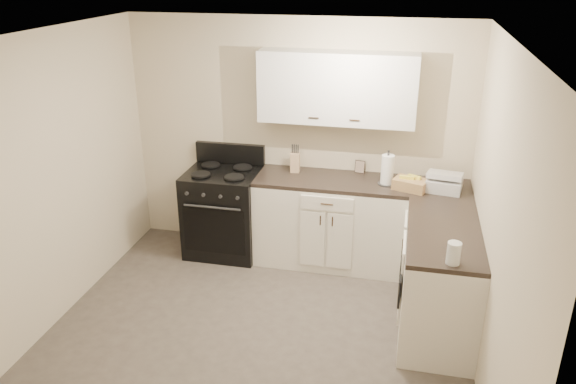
% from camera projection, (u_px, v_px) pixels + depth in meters
% --- Properties ---
extents(floor, '(3.60, 3.60, 0.00)m').
position_uv_depth(floor, '(254.00, 340.00, 4.79)').
color(floor, '#473F38').
rests_on(floor, ground).
extents(ceiling, '(3.60, 3.60, 0.00)m').
position_uv_depth(ceiling, '(245.00, 39.00, 3.82)').
color(ceiling, white).
rests_on(ceiling, wall_back).
extents(wall_back, '(3.60, 0.00, 3.60)m').
position_uv_depth(wall_back, '(297.00, 139.00, 5.93)').
color(wall_back, beige).
rests_on(wall_back, ground).
extents(wall_right, '(0.00, 3.60, 3.60)m').
position_uv_depth(wall_right, '(496.00, 229.00, 3.95)').
color(wall_right, beige).
rests_on(wall_right, ground).
extents(wall_left, '(0.00, 3.60, 3.60)m').
position_uv_depth(wall_left, '(42.00, 187.00, 4.67)').
color(wall_left, beige).
rests_on(wall_left, ground).
extents(wall_front, '(3.60, 0.00, 3.60)m').
position_uv_depth(wall_front, '(146.00, 356.00, 2.68)').
color(wall_front, beige).
rests_on(wall_front, ground).
extents(base_cabinets_back, '(1.55, 0.60, 0.90)m').
position_uv_depth(base_cabinets_back, '(331.00, 223.00, 5.88)').
color(base_cabinets_back, silver).
rests_on(base_cabinets_back, floor).
extents(base_cabinets_right, '(0.60, 1.90, 0.90)m').
position_uv_depth(base_cabinets_right, '(438.00, 264.00, 5.08)').
color(base_cabinets_right, silver).
rests_on(base_cabinets_right, floor).
extents(countertop_back, '(1.55, 0.60, 0.04)m').
position_uv_depth(countertop_back, '(332.00, 181.00, 5.70)').
color(countertop_back, black).
rests_on(countertop_back, base_cabinets_back).
extents(countertop_right, '(0.60, 1.90, 0.04)m').
position_uv_depth(countertop_right, '(443.00, 217.00, 4.90)').
color(countertop_right, black).
rests_on(countertop_right, base_cabinets_right).
extents(upper_cabinets, '(1.55, 0.30, 0.70)m').
position_uv_depth(upper_cabinets, '(337.00, 88.00, 5.48)').
color(upper_cabinets, silver).
rests_on(upper_cabinets, wall_back).
extents(stove, '(0.77, 0.66, 0.93)m').
position_uv_depth(stove, '(224.00, 213.00, 6.09)').
color(stove, black).
rests_on(stove, floor).
extents(knife_block, '(0.10, 0.09, 0.21)m').
position_uv_depth(knife_block, '(295.00, 162.00, 5.85)').
color(knife_block, tan).
rests_on(knife_block, countertop_back).
extents(paper_towel, '(0.17, 0.17, 0.30)m').
position_uv_depth(paper_towel, '(387.00, 170.00, 5.51)').
color(paper_towel, white).
rests_on(paper_towel, countertop_back).
extents(picture_frame, '(0.11, 0.05, 0.13)m').
position_uv_depth(picture_frame, '(360.00, 167.00, 5.84)').
color(picture_frame, black).
rests_on(picture_frame, countertop_back).
extents(wicker_basket, '(0.36, 0.30, 0.10)m').
position_uv_depth(wicker_basket, '(411.00, 184.00, 5.42)').
color(wicker_basket, '#AA7C50').
rests_on(wicker_basket, countertop_right).
extents(countertop_grill, '(0.37, 0.35, 0.12)m').
position_uv_depth(countertop_grill, '(444.00, 184.00, 5.41)').
color(countertop_grill, silver).
rests_on(countertop_grill, countertop_right).
extents(glass_jar, '(0.13, 0.13, 0.17)m').
position_uv_depth(glass_jar, '(454.00, 253.00, 4.09)').
color(glass_jar, silver).
rests_on(glass_jar, countertop_right).
extents(oven_mitt_near, '(0.02, 0.14, 0.25)m').
position_uv_depth(oven_mitt_near, '(399.00, 291.00, 4.60)').
color(oven_mitt_near, black).
rests_on(oven_mitt_near, base_cabinets_right).
extents(oven_mitt_far, '(0.02, 0.13, 0.23)m').
position_uv_depth(oven_mitt_far, '(401.00, 270.00, 4.89)').
color(oven_mitt_far, black).
rests_on(oven_mitt_far, base_cabinets_right).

